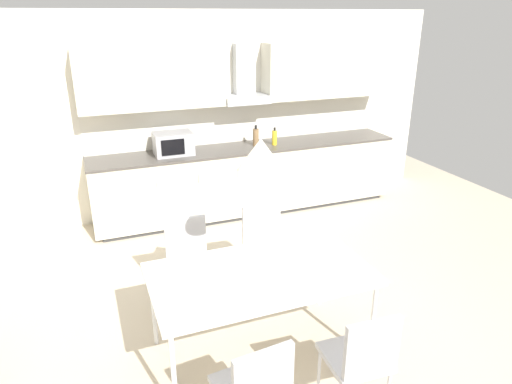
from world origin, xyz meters
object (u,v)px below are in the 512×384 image
at_px(bottle_brown, 256,137).
at_px(chair_far_right, 264,241).
at_px(dining_table, 260,276).
at_px(chair_far_left, 188,255).
at_px(pendant_lamp, 261,154).
at_px(microwave, 173,144).
at_px(bottle_yellow, 274,137).
at_px(chair_near_right, 362,355).

xyz_separation_m(bottle_brown, chair_far_right, (-0.66, -1.92, -0.52)).
bearing_deg(dining_table, chair_far_left, 113.62).
height_order(dining_table, pendant_lamp, pendant_lamp).
distance_m(chair_far_left, pendant_lamp, 1.49).
bearing_deg(pendant_lamp, bottle_brown, 69.42).
bearing_deg(pendant_lamp, chair_far_right, 65.73).
bearing_deg(microwave, chair_far_left, -98.72).
relative_size(bottle_yellow, dining_table, 0.14).
height_order(dining_table, chair_near_right, chair_near_right).
distance_m(bottle_yellow, chair_far_right, 2.13).
height_order(microwave, chair_far_right, microwave).
bearing_deg(chair_far_left, bottle_yellow, 48.19).
xyz_separation_m(chair_far_right, chair_near_right, (-0.01, -1.70, 0.00)).
relative_size(bottle_yellow, chair_far_right, 0.28).
height_order(chair_far_left, chair_far_right, same).
height_order(microwave, dining_table, microwave).
height_order(chair_near_right, pendant_lamp, pendant_lamp).
distance_m(microwave, chair_far_right, 2.04).
bearing_deg(microwave, bottle_brown, 0.50).
bearing_deg(chair_far_right, dining_table, -114.27).
height_order(microwave, bottle_brown, microwave).
distance_m(bottle_brown, chair_far_left, 2.44).
distance_m(bottle_brown, bottle_yellow, 0.26).
relative_size(dining_table, chair_far_right, 1.93).
xyz_separation_m(bottle_yellow, chair_far_left, (-1.66, -1.86, -0.50)).
bearing_deg(pendant_lamp, bottle_yellow, 64.55).
bearing_deg(bottle_brown, bottle_yellow, -14.64).
distance_m(microwave, bottle_brown, 1.12).
bearing_deg(chair_far_right, pendant_lamp, -114.27).
bearing_deg(bottle_brown, chair_near_right, -100.45).
bearing_deg(chair_near_right, bottle_brown, 79.55).
xyz_separation_m(bottle_brown, bottle_yellow, (0.25, -0.06, -0.02)).
bearing_deg(microwave, bottle_yellow, -2.30).
distance_m(chair_far_left, chair_near_right, 1.86).
bearing_deg(dining_table, pendant_lamp, 45.00).
bearing_deg(chair_far_left, dining_table, -66.38).
height_order(microwave, bottle_yellow, microwave).
xyz_separation_m(microwave, pendant_lamp, (0.08, -2.76, 0.62)).
xyz_separation_m(bottle_yellow, dining_table, (-1.29, -2.71, -0.32)).
height_order(bottle_brown, dining_table, bottle_brown).
distance_m(dining_table, chair_near_right, 0.95).
bearing_deg(chair_far_left, chair_far_right, -0.01).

